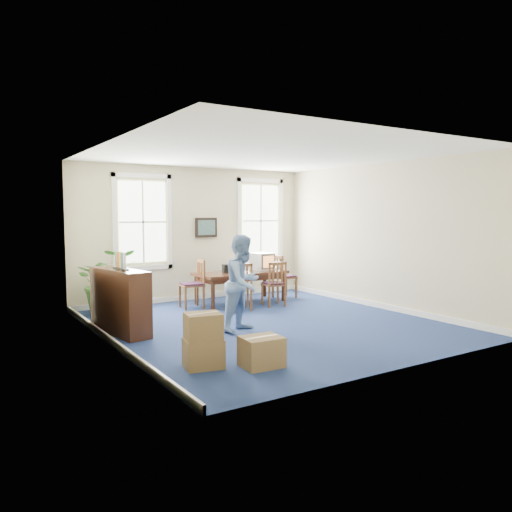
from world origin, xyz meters
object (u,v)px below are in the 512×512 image
conference_table (241,287)px  cardboard_boxes (213,336)px  chair_near_left (240,286)px  potted_plant (107,281)px  credenza (120,300)px  crt_tv (262,261)px  man (243,283)px

conference_table → cardboard_boxes: (-2.75, -3.88, 0.03)m
chair_near_left → conference_table: bearing=-100.5°
potted_plant → credenza: bearing=-99.0°
potted_plant → cardboard_boxes: bearing=-86.3°
conference_table → chair_near_left: bearing=-123.2°
credenza → potted_plant: bearing=71.3°
conference_table → chair_near_left: size_ratio=2.08×
crt_tv → man: 3.20m
chair_near_left → potted_plant: potted_plant is taller
conference_table → cardboard_boxes: bearing=-127.5°
conference_table → crt_tv: crt_tv is taller
crt_tv → man: man is taller
credenza → cardboard_boxes: (0.56, -2.43, -0.19)m
chair_near_left → man: (-0.95, -1.70, 0.35)m
man → cardboard_boxes: 2.04m
chair_near_left → man: man is taller
credenza → conference_table: bearing=14.0°
cardboard_boxes → chair_near_left: bearing=53.8°
crt_tv → cardboard_boxes: (-3.38, -3.93, -0.54)m
chair_near_left → man: 1.98m
man → conference_table: bearing=36.2°
cardboard_boxes → conference_table: bearing=54.7°
conference_table → potted_plant: 3.06m
potted_plant → cardboard_boxes: size_ratio=0.99×
conference_table → potted_plant: bearing=170.6°
conference_table → cardboard_boxes: 4.75m
conference_table → crt_tv: (0.63, 0.05, 0.57)m
credenza → cardboard_boxes: credenza is taller
conference_table → credenza: bearing=-158.6°
crt_tv → man: size_ratio=0.29×
chair_near_left → man: size_ratio=0.60×
chair_near_left → credenza: 2.96m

